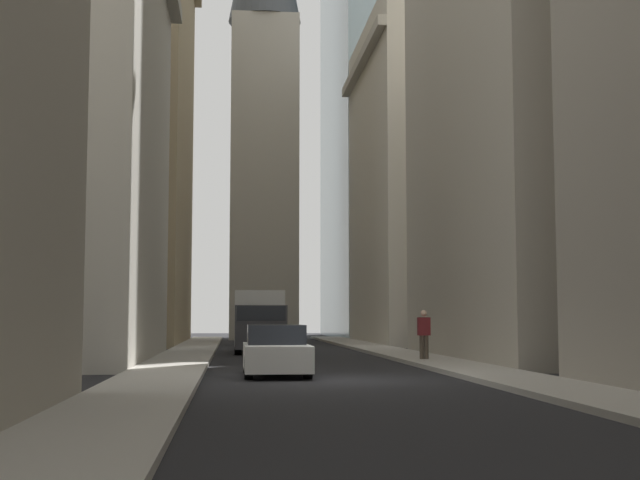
{
  "coord_description": "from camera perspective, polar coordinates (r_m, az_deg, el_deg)",
  "views": [
    {
      "loc": [
        -22.77,
        2.6,
        1.63
      ],
      "look_at": [
        12.67,
        -0.91,
        4.78
      ],
      "focal_mm": 49.11,
      "sensor_mm": 36.0,
      "label": 1
    }
  ],
  "objects": [
    {
      "name": "pedestrian",
      "position": [
        31.74,
        6.78,
        -5.99
      ],
      "size": [
        0.26,
        0.44,
        1.74
      ],
      "color": "#473D33",
      "rests_on": "sidewalk_left"
    },
    {
      "name": "building_left_far",
      "position": [
        55.88,
        8.08,
        3.68
      ],
      "size": [
        15.79,
        10.5,
        20.11
      ],
      "color": "beige",
      "rests_on": "ground_plane"
    },
    {
      "name": "building_right_far",
      "position": [
        56.43,
        -13.79,
        7.77
      ],
      "size": [
        17.75,
        10.5,
        27.99
      ],
      "color": "#9E8966",
      "rests_on": "ground_plane"
    },
    {
      "name": "sidewalk_left",
      "position": [
        23.9,
        11.77,
        -8.69
      ],
      "size": [
        90.0,
        2.2,
        0.14
      ],
      "primitive_type": "cube",
      "color": "#A8A399",
      "rests_on": "ground_plane"
    },
    {
      "name": "delivery_truck",
      "position": [
        40.81,
        -4.0,
        -5.28
      ],
      "size": [
        6.46,
        2.25,
        2.84
      ],
      "color": "silver",
      "rests_on": "ground_plane"
    },
    {
      "name": "church_spire",
      "position": [
        67.42,
        -3.65,
        10.91
      ],
      "size": [
        5.47,
        5.47,
        38.55
      ],
      "color": "#B7B2A5",
      "rests_on": "ground_plane"
    },
    {
      "name": "ground_plane",
      "position": [
        22.98,
        0.86,
        -9.12
      ],
      "size": [
        135.0,
        135.0,
        0.0
      ],
      "primitive_type": "plane",
      "color": "black"
    },
    {
      "name": "sidewalk_right",
      "position": [
        22.9,
        -10.54,
        -8.87
      ],
      "size": [
        90.0,
        2.2,
        0.14
      ],
      "primitive_type": "cube",
      "color": "#A8A399",
      "rests_on": "ground_plane"
    },
    {
      "name": "building_right_midfar",
      "position": [
        34.77,
        -18.99,
        8.16
      ],
      "size": [
        14.83,
        10.5,
        18.8
      ],
      "color": "#B7B2A5",
      "rests_on": "ground_plane"
    },
    {
      "name": "sedan_white",
      "position": [
        24.69,
        -2.9,
        -7.29
      ],
      "size": [
        4.3,
        1.78,
        1.42
      ],
      "color": "silver",
      "rests_on": "ground_plane"
    }
  ]
}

